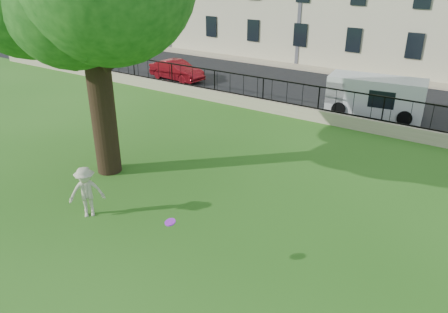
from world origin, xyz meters
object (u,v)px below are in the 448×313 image
Objects in this scene: man at (87,192)px; white_van at (375,97)px; frisbee at (170,222)px; red_sedan at (177,70)px.

man is 14.95m from white_van.
man reaches higher than frisbee.
man is 16.41m from red_sedan.
frisbee is (3.80, -0.62, 0.63)m from man.
man reaches higher than red_sedan.
white_van reaches higher than red_sedan.
white_van is (0.70, 14.87, -0.49)m from frisbee.
man is 0.43× the size of red_sedan.
red_sedan is at bearing 128.73° from frisbee.
white_van is (12.63, 0.00, 0.33)m from red_sedan.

